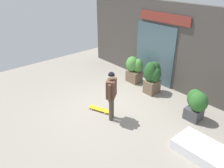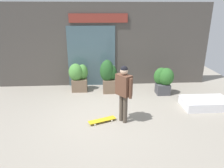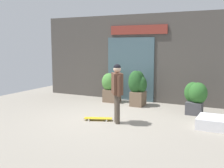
# 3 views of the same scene
# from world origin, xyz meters

# --- Properties ---
(ground_plane) EXTENTS (12.00, 12.00, 0.00)m
(ground_plane) POSITION_xyz_m (0.00, 0.00, 0.00)
(ground_plane) COLOR gray
(building_facade) EXTENTS (8.98, 0.31, 3.43)m
(building_facade) POSITION_xyz_m (-0.02, 3.05, 1.71)
(building_facade) COLOR #4C4742
(building_facade) RESTS_ON ground_plane
(skateboarder) EXTENTS (0.48, 0.52, 1.71)m
(skateboarder) POSITION_xyz_m (0.47, -0.36, 1.05)
(skateboarder) COLOR #4C4238
(skateboarder) RESTS_ON ground_plane
(skateboard) EXTENTS (0.85, 0.50, 0.08)m
(skateboard) POSITION_xyz_m (-0.15, -0.37, 0.06)
(skateboard) COLOR gold
(skateboard) RESTS_ON ground_plane
(planter_box_left) EXTENTS (0.75, 0.56, 1.05)m
(planter_box_left) POSITION_xyz_m (2.29, 1.72, 0.60)
(planter_box_left) COLOR #47474C
(planter_box_left) RESTS_ON ground_plane
(planter_box_right) EXTENTS (0.75, 0.64, 1.14)m
(planter_box_right) POSITION_xyz_m (-1.01, 2.28, 0.64)
(planter_box_right) COLOR brown
(planter_box_right) RESTS_ON ground_plane
(planter_box_mid) EXTENTS (0.66, 0.70, 1.31)m
(planter_box_mid) POSITION_xyz_m (0.15, 2.07, 0.74)
(planter_box_mid) COLOR brown
(planter_box_mid) RESTS_ON ground_plane
(snow_ledge) EXTENTS (1.54, 0.90, 0.30)m
(snow_ledge) POSITION_xyz_m (3.37, 0.41, 0.15)
(snow_ledge) COLOR white
(snow_ledge) RESTS_ON ground_plane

